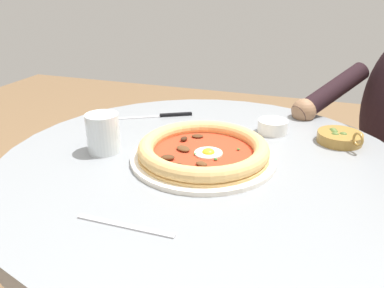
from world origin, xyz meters
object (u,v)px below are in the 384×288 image
dining_table (203,213)px  ramekin_capers (273,126)px  pizza_on_plate (203,151)px  steak_knife (165,115)px  water_glass (103,136)px  fork_utensil (125,226)px  olive_pan (340,137)px

dining_table → ramekin_capers: ramekin_capers is taller
pizza_on_plate → steak_knife: bearing=128.7°
water_glass → fork_utensil: (0.18, -0.25, -0.04)m
steak_knife → fork_utensil: (0.14, -0.51, -0.00)m
olive_pan → fork_utensil: olive_pan is taller
steak_knife → fork_utensil: steak_knife is taller
steak_knife → olive_pan: 0.48m
dining_table → steak_knife: 0.34m
pizza_on_plate → steak_knife: pizza_on_plate is taller
water_glass → ramekin_capers: bearing=34.7°
ramekin_capers → fork_utensil: ramekin_capers is taller
pizza_on_plate → olive_pan: 0.35m
ramekin_capers → olive_pan: (0.16, -0.01, -0.00)m
dining_table → water_glass: bearing=-172.2°
dining_table → steak_knife: (-0.19, 0.24, 0.14)m
dining_table → olive_pan: size_ratio=7.67×
pizza_on_plate → ramekin_capers: size_ratio=4.22×
dining_table → ramekin_capers: (0.12, 0.21, 0.16)m
water_glass → ramekin_capers: size_ratio=1.19×
dining_table → pizza_on_plate: size_ratio=2.84×
pizza_on_plate → ramekin_capers: (0.12, 0.21, -0.00)m
dining_table → water_glass: size_ratio=10.06×
dining_table → olive_pan: (0.28, 0.20, 0.15)m
ramekin_capers → steak_knife: bearing=175.4°
water_glass → olive_pan: water_glass is taller
dining_table → olive_pan: bearing=35.0°
steak_knife → fork_utensil: 0.53m
olive_pan → dining_table: bearing=-145.0°
pizza_on_plate → water_glass: (-0.23, -0.03, 0.02)m
ramekin_capers → fork_utensil: bearing=-108.8°
water_glass → fork_utensil: 0.31m
dining_table → fork_utensil: fork_utensil is taller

